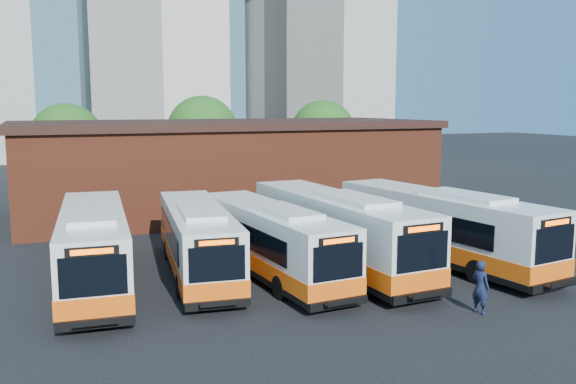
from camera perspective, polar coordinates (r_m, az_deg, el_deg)
name	(u,v)px	position (r m, az deg, el deg)	size (l,w,h in m)	color
ground	(369,285)	(26.05, 7.55, -8.65)	(220.00, 220.00, 0.00)	black
bus_farwest	(94,250)	(26.65, -17.72, -5.18)	(3.64, 12.52, 3.37)	silver
bus_west	(197,243)	(27.38, -8.47, -4.71)	(3.83, 11.86, 3.18)	silver
bus_midwest	(271,243)	(26.90, -1.60, -4.81)	(3.21, 11.98, 3.23)	silver
bus_mideast	(336,233)	(28.21, 4.56, -3.89)	(3.34, 13.25, 3.58)	silver
bus_east	(440,229)	(30.06, 14.06, -3.40)	(4.28, 13.16, 3.53)	silver
transit_worker	(481,287)	(23.30, 17.57, -8.47)	(0.72, 0.47, 1.97)	#121935
depot_building	(227,165)	(43.58, -5.77, 2.53)	(28.60, 12.60, 6.40)	maroon
tree_west	(67,140)	(53.61, -19.97, 4.61)	(6.00, 6.00, 7.65)	#382314
tree_mid	(202,131)	(57.44, -8.01, 5.66)	(6.56, 6.56, 8.36)	#382314
tree_east	(323,133)	(58.49, 3.28, 5.52)	(6.24, 6.24, 7.96)	#382314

